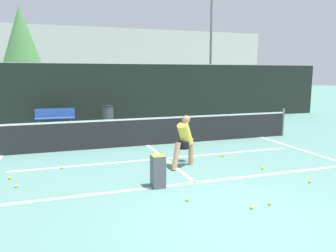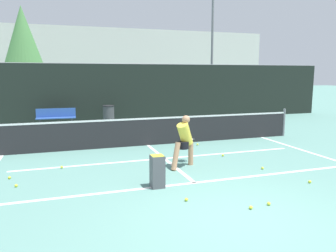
{
  "view_description": "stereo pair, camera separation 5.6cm",
  "coord_description": "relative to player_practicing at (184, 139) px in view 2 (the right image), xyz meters",
  "views": [
    {
      "loc": [
        -2.83,
        -4.52,
        2.42
      ],
      "look_at": [
        0.1,
        4.16,
        0.95
      ],
      "focal_mm": 35.0,
      "sensor_mm": 36.0,
      "label": 1
    },
    {
      "loc": [
        -2.77,
        -4.53,
        2.42
      ],
      "look_at": [
        0.1,
        4.16,
        0.95
      ],
      "focal_mm": 35.0,
      "sensor_mm": 36.0,
      "label": 2
    }
  ],
  "objects": [
    {
      "name": "ground_plane",
      "position": [
        -0.24,
        -3.23,
        -0.73
      ],
      "size": [
        100.0,
        100.0,
        0.0
      ],
      "primitive_type": "plane",
      "color": "slate"
    },
    {
      "name": "court_baseline_near",
      "position": [
        -0.24,
        -1.27,
        -0.73
      ],
      "size": [
        11.0,
        0.1,
        0.01
      ],
      "primitive_type": "cube",
      "color": "white",
      "rests_on": "ground"
    },
    {
      "name": "court_service_line",
      "position": [
        -0.24,
        0.97,
        -0.73
      ],
      "size": [
        8.25,
        0.1,
        0.01
      ],
      "primitive_type": "cube",
      "color": "white",
      "rests_on": "ground"
    },
    {
      "name": "court_center_mark",
      "position": [
        -0.24,
        0.78,
        -0.73
      ],
      "size": [
        0.1,
        4.1,
        0.01
      ],
      "primitive_type": "cube",
      "color": "white",
      "rests_on": "ground"
    },
    {
      "name": "court_sideline_right",
      "position": [
        4.27,
        0.78,
        -0.73
      ],
      "size": [
        0.1,
        5.1,
        0.01
      ],
      "primitive_type": "cube",
      "color": "white",
      "rests_on": "ground"
    },
    {
      "name": "net",
      "position": [
        -0.24,
        2.82,
        -0.22
      ],
      "size": [
        11.09,
        0.09,
        1.07
      ],
      "color": "slate",
      "rests_on": "ground"
    },
    {
      "name": "fence_back",
      "position": [
        -0.24,
        8.6,
        0.72
      ],
      "size": [
        24.0,
        0.06,
        2.91
      ],
      "color": "black",
      "rests_on": "ground"
    },
    {
      "name": "player_practicing",
      "position": [
        0.0,
        0.0,
        0.0
      ],
      "size": [
        0.98,
        0.98,
        1.36
      ],
      "rotation": [
        0.0,
        0.0,
        0.53
      ],
      "color": "tan",
      "rests_on": "ground"
    },
    {
      "name": "tennis_ball_scattered_1",
      "position": [
        -3.06,
        0.85,
        -0.7
      ],
      "size": [
        0.07,
        0.07,
        0.07
      ],
      "primitive_type": "sphere",
      "color": "#D1E033",
      "rests_on": "ground"
    },
    {
      "name": "tennis_ball_scattered_2",
      "position": [
        2.2,
        -2.1,
        -0.7
      ],
      "size": [
        0.07,
        0.07,
        0.07
      ],
      "primitive_type": "sphere",
      "color": "#D1E033",
      "rests_on": "ground"
    },
    {
      "name": "tennis_ball_scattered_3",
      "position": [
        -0.7,
        -0.09,
        -0.7
      ],
      "size": [
        0.07,
        0.07,
        0.07
      ],
      "primitive_type": "sphere",
      "color": "#D1E033",
      "rests_on": "ground"
    },
    {
      "name": "tennis_ball_scattered_4",
      "position": [
        1.48,
        0.66,
        -0.7
      ],
      "size": [
        0.07,
        0.07,
        0.07
      ],
      "primitive_type": "sphere",
      "color": "#D1E033",
      "rests_on": "ground"
    },
    {
      "name": "tennis_ball_scattered_5",
      "position": [
        -0.81,
        -2.21,
        -0.7
      ],
      "size": [
        0.07,
        0.07,
        0.07
      ],
      "primitive_type": "sphere",
      "color": "#D1E033",
      "rests_on": "ground"
    },
    {
      "name": "tennis_ball_scattered_6",
      "position": [
        -4.22,
        0.33,
        -0.7
      ],
      "size": [
        0.07,
        0.07,
        0.07
      ],
      "primitive_type": "sphere",
      "color": "#D1E033",
      "rests_on": "ground"
    },
    {
      "name": "tennis_ball_scattered_7",
      "position": [
        0.16,
        -2.92,
        -0.7
      ],
      "size": [
        0.07,
        0.07,
        0.07
      ],
      "primitive_type": "sphere",
      "color": "#D1E033",
      "rests_on": "ground"
    },
    {
      "name": "tennis_ball_scattered_8",
      "position": [
        1.82,
        -0.85,
        -0.7
      ],
      "size": [
        0.07,
        0.07,
        0.07
      ],
      "primitive_type": "sphere",
      "color": "#D1E033",
      "rests_on": "ground"
    },
    {
      "name": "tennis_ball_scattered_9",
      "position": [
        1.37,
        2.28,
        -0.7
      ],
      "size": [
        0.07,
        0.07,
        0.07
      ],
      "primitive_type": "sphere",
      "color": "#D1E033",
      "rests_on": "ground"
    },
    {
      "name": "tennis_ball_scattered_10",
      "position": [
        0.58,
        -2.88,
        -0.7
      ],
      "size": [
        0.07,
        0.07,
        0.07
      ],
      "primitive_type": "sphere",
      "color": "#D1E033",
      "rests_on": "ground"
    },
    {
      "name": "tennis_ball_scattered_11",
      "position": [
        -4.01,
        -0.32,
        -0.7
      ],
      "size": [
        0.07,
        0.07,
        0.07
      ],
      "primitive_type": "sphere",
      "color": "#D1E033",
      "rests_on": "ground"
    },
    {
      "name": "ball_hopper",
      "position": [
        -1.11,
        -1.28,
        -0.36
      ],
      "size": [
        0.28,
        0.28,
        0.71
      ],
      "color": "#4C4C51",
      "rests_on": "ground"
    },
    {
      "name": "courtside_bench",
      "position": [
        -3.22,
        7.75,
        -0.26
      ],
      "size": [
        1.73,
        0.45,
        0.86
      ],
      "rotation": [
        0.0,
        0.0,
        -0.04
      ],
      "color": "#2D519E",
      "rests_on": "ground"
    },
    {
      "name": "trash_bin",
      "position": [
        -0.87,
        7.66,
        -0.26
      ],
      "size": [
        0.54,
        0.54,
        0.94
      ],
      "color": "#3F3F42",
      "rests_on": "ground"
    },
    {
      "name": "parked_car",
      "position": [
        -4.38,
        11.42,
        -0.09
      ],
      "size": [
        1.76,
        4.51,
        1.53
      ],
      "color": "navy",
      "rests_on": "ground"
    },
    {
      "name": "floodlight_mast",
      "position": [
        6.93,
        12.82,
        4.84
      ],
      "size": [
        1.1,
        0.24,
        8.82
      ],
      "color": "slate",
      "rests_on": "ground"
    },
    {
      "name": "tree_west",
      "position": [
        -5.26,
        17.48,
        4.22
      ],
      "size": [
        2.64,
        2.64,
        7.03
      ],
      "color": "brown",
      "rests_on": "ground"
    },
    {
      "name": "building_far",
      "position": [
        -0.24,
        24.79,
        2.59
      ],
      "size": [
        36.0,
        2.4,
        6.64
      ],
      "primitive_type": "cube",
      "color": "beige",
      "rests_on": "ground"
    }
  ]
}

